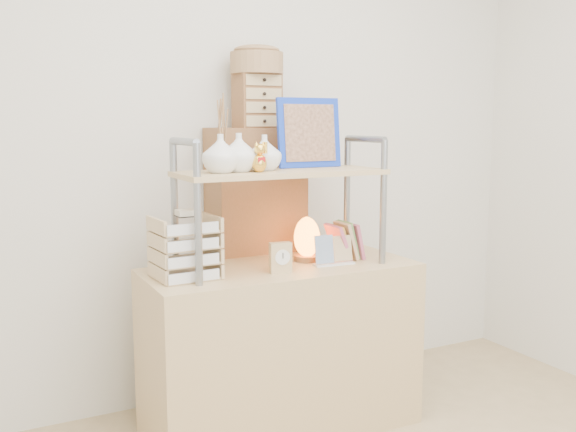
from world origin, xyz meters
name	(u,v)px	position (x,y,z in m)	size (l,w,h in m)	color
room_shell	(398,17)	(0.00, 0.39, 1.69)	(3.42, 3.41, 2.61)	silver
desk	(281,348)	(0.00, 1.20, 0.38)	(1.20, 0.50, 0.75)	tan
cabinet	(256,265)	(0.05, 1.57, 0.68)	(0.45, 0.24, 1.35)	brown
hutch	(270,168)	(-0.05, 1.21, 1.18)	(0.90, 0.34, 0.74)	gray
letter_tray	(186,251)	(-0.44, 1.18, 0.86)	(0.24, 0.23, 0.28)	tan
salt_lamp	(307,238)	(0.15, 1.25, 0.85)	(0.13, 0.12, 0.20)	brown
desk_clock	(281,258)	(-0.06, 1.09, 0.81)	(0.10, 0.05, 0.13)	tan
postcard_stand	(334,256)	(0.22, 1.13, 0.79)	(0.19, 0.07, 0.13)	white
drawer_chest	(257,101)	(0.05, 1.55, 1.48)	(0.20, 0.16, 0.25)	brown
woven_basket	(257,63)	(0.05, 1.55, 1.65)	(0.25, 0.25, 0.10)	olive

